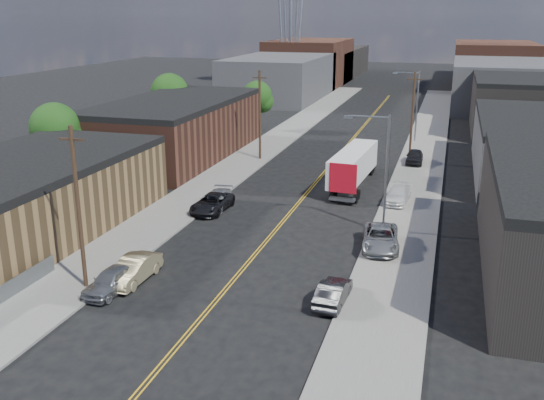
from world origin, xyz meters
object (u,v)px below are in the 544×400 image
Objects in this scene: car_left_b at (134,270)px; semi_truck at (356,163)px; car_left_d at (217,200)px; car_right_lot_b at (398,195)px; car_right_oncoming at (333,293)px; car_left_c at (212,203)px; car_right_lot_a at (380,238)px; car_right_lot_c at (415,157)px; car_left_a at (112,280)px.

semi_truck is at bearing 71.40° from car_left_b.
car_right_lot_b reaches higher than car_left_d.
semi_truck is 2.94× the size of car_left_d.
car_left_d is 19.76m from car_right_oncoming.
car_right_lot_a is at bearing -16.31° from car_left_c.
car_left_b is at bearing -86.52° from car_left_c.
car_right_lot_c is (15.17, 21.65, 0.17)m from car_left_c.
car_right_lot_a is 1.19× the size of car_right_lot_b.
semi_truck reaches higher than car_left_b.
car_left_c is 16.18m from car_right_lot_b.
car_left_d is (0.00, 17.14, -0.04)m from car_left_a.
car_left_b is 0.90× the size of car_left_c.
car_left_a is (-10.16, -27.87, -1.35)m from semi_truck.
car_right_lot_c reaches higher than car_left_a.
car_left_b is 0.97× the size of car_left_d.
car_right_lot_a reaches higher than car_left_a.
car_right_lot_a is at bearing -92.16° from car_right_lot_c.
car_right_lot_a is at bearing 36.03° from car_left_b.
car_left_a is 27.02m from car_right_lot_b.
car_right_oncoming is at bearing -89.55° from car_right_lot_b.
car_left_a is 1.79m from car_left_b.
car_left_d is 25.52m from car_right_lot_c.
car_left_c is 26.44m from car_right_lot_c.
car_right_lot_a is (4.44, -16.52, -1.19)m from semi_truck.
car_right_oncoming is 0.92× the size of car_right_lot_b.
semi_truck is 3.23× the size of car_right_lot_c.
car_left_d is 1.10× the size of car_right_lot_c.
car_right_lot_b is 15.02m from car_right_lot_c.
car_left_c reaches higher than car_left_d.
semi_truck is 15.69m from car_left_c.
car_left_d is at bearing 95.42° from car_left_a.
car_left_b reaches higher than car_left_c.
car_right_lot_c reaches higher than car_left_c.
car_left_d is at bearing -154.20° from car_right_lot_b.
car_right_lot_a is 26.31m from car_right_lot_c.
semi_truck is at bearing 136.66° from car_right_lot_b.
car_left_b is (0.53, 1.71, 0.03)m from car_left_a.
car_left_a is 1.04× the size of car_right_oncoming.
semi_truck reaches higher than car_right_oncoming.
car_left_b is at bearing -152.70° from car_right_lot_a.
car_right_lot_c is (15.17, 20.51, 0.20)m from car_left_d.
car_right_lot_b is at bearing 14.34° from car_left_d.
car_left_b is 0.87× the size of car_right_lot_a.
semi_truck is at bearing 40.48° from car_left_d.
car_left_a reaches higher than car_right_oncoming.
car_right_lot_b is (14.76, 22.63, 0.07)m from car_left_a.
car_left_c is 18.92m from car_right_oncoming.
semi_truck is 2.71× the size of car_left_c.
car_left_d reaches higher than car_right_oncoming.
car_left_a is at bearing 12.47° from car_right_oncoming.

